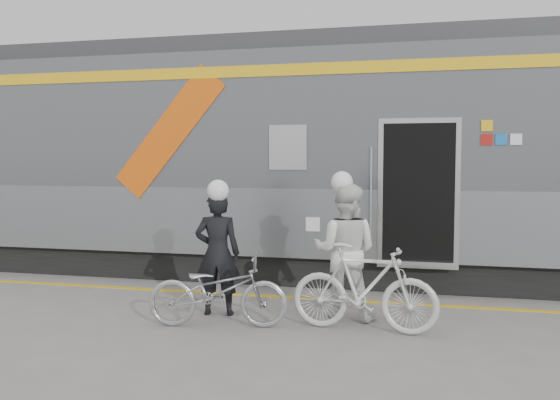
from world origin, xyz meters
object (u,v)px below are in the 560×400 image
(man, at_px, (218,253))
(woman, at_px, (345,251))
(bicycle_left, at_px, (218,291))
(bicycle_right, at_px, (364,288))

(man, xyz_separation_m, woman, (1.67, 0.22, 0.06))
(bicycle_left, bearing_deg, woman, -73.25)
(man, bearing_deg, bicycle_left, 99.22)
(woman, distance_m, bicycle_right, 0.72)
(woman, bearing_deg, bicycle_right, 123.25)
(bicycle_left, height_order, woman, woman)
(bicycle_left, height_order, bicycle_right, bicycle_right)
(man, bearing_deg, bicycle_right, 159.62)
(woman, bearing_deg, man, 12.01)
(man, distance_m, woman, 1.69)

